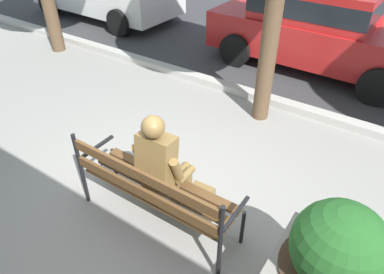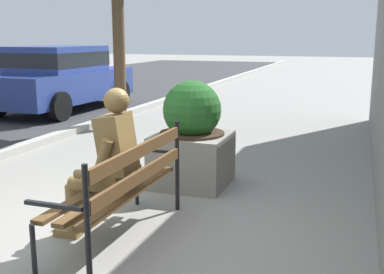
{
  "view_description": "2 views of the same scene",
  "coord_description": "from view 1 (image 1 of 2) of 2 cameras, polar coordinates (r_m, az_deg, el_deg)",
  "views": [
    {
      "loc": [
        1.89,
        -2.1,
        3.03
      ],
      "look_at": [
        0.14,
        0.5,
        0.75
      ],
      "focal_mm": 32.88,
      "sensor_mm": 36.0,
      "label": 1
    },
    {
      "loc": [
        -3.46,
        -2.1,
        1.8
      ],
      "look_at": [
        1.9,
        -0.23,
        0.6
      ],
      "focal_mm": 44.82,
      "sensor_mm": 36.0,
      "label": 2
    }
  ],
  "objects": [
    {
      "name": "ground_plane",
      "position": [
        4.15,
        -5.6,
        -11.15
      ],
      "size": [
        80.0,
        80.0,
        0.0
      ],
      "primitive_type": "plane",
      "color": "gray"
    },
    {
      "name": "street_surface",
      "position": [
        10.24,
        22.7,
        16.25
      ],
      "size": [
        60.0,
        9.0,
        0.01
      ],
      "primitive_type": "cube",
      "color": "#38383A",
      "rests_on": "ground"
    },
    {
      "name": "curb_stone",
      "position": [
        6.12,
        11.61,
        6.23
      ],
      "size": [
        60.0,
        0.2,
        0.12
      ],
      "primitive_type": "cube",
      "color": "#B2AFA8",
      "rests_on": "ground"
    },
    {
      "name": "park_bench",
      "position": [
        3.58,
        -6.41,
        -8.24
      ],
      "size": [
        1.8,
        0.54,
        0.95
      ],
      "color": "brown",
      "rests_on": "ground"
    },
    {
      "name": "bronze_statue_seated",
      "position": [
        3.61,
        -4.11,
        -5.04
      ],
      "size": [
        0.62,
        0.78,
        1.37
      ],
      "color": "olive",
      "rests_on": "ground"
    },
    {
      "name": "parked_car_red",
      "position": [
        7.38,
        19.89,
        16.76
      ],
      "size": [
        4.14,
        2.0,
        1.56
      ],
      "color": "#B21E1E",
      "rests_on": "ground"
    }
  ]
}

